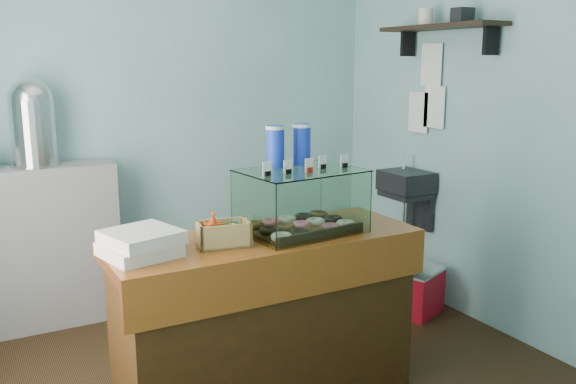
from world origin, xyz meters
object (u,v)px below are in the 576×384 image
coffee_urn (32,120)px  counter (265,317)px  display_case (298,198)px  red_cooler (417,291)px

coffee_urn → counter: bearing=-60.8°
counter → display_case: display_case is taller
counter → coffee_urn: size_ratio=2.80×
coffee_urn → red_cooler: coffee_urn is taller
display_case → coffee_urn: coffee_urn is taller
display_case → coffee_urn: (-1.09, 1.55, 0.33)m
display_case → coffee_urn: size_ratio=1.12×
red_cooler → display_case: bearing=177.8°
counter → coffee_urn: bearing=119.2°
coffee_urn → display_case: bearing=-54.9°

